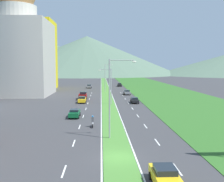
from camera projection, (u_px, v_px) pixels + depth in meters
ground_plane at (119, 158)px, 26.37m from camera, size 600.00×600.00×0.00m
grass_median at (106, 94)px, 86.04m from camera, size 3.20×240.00×0.06m
grass_verge_right at (168, 94)px, 86.90m from camera, size 24.00×240.00×0.06m
lane_dash_left_2 at (64, 171)px, 22.99m from camera, size 0.16×2.80×0.01m
lane_dash_left_3 at (74, 143)px, 31.35m from camera, size 0.16×2.80×0.01m
lane_dash_left_4 at (80, 127)px, 39.71m from camera, size 0.16×2.80×0.01m
lane_dash_left_5 at (83, 116)px, 48.07m from camera, size 0.16×2.80×0.01m
lane_dash_left_6 at (86, 109)px, 56.43m from camera, size 0.16×2.80×0.01m
lane_dash_left_7 at (88, 103)px, 64.79m from camera, size 0.16×2.80×0.01m
lane_dash_left_8 at (89, 99)px, 73.15m from camera, size 0.16×2.80×0.01m
lane_dash_left_9 at (91, 96)px, 81.51m from camera, size 0.16×2.80×0.01m
lane_dash_left_10 at (92, 93)px, 89.87m from camera, size 0.16×2.80×0.01m
lane_dash_right_2 at (177, 169)px, 23.42m from camera, size 0.16×2.80×0.01m
lane_dash_right_3 at (157, 142)px, 31.78m from camera, size 0.16×2.80×0.01m
lane_dash_right_4 at (146, 126)px, 40.14m from camera, size 0.16×2.80×0.01m
lane_dash_right_5 at (138, 116)px, 48.50m from camera, size 0.16×2.80×0.01m
lane_dash_right_6 at (132, 108)px, 56.86m from camera, size 0.16×2.80×0.01m
lane_dash_right_7 at (128, 103)px, 65.22m from camera, size 0.16×2.80×0.01m
lane_dash_right_8 at (125, 99)px, 73.58m from camera, size 0.16×2.80×0.01m
lane_dash_right_9 at (123, 95)px, 81.94m from camera, size 0.16×2.80×0.01m
lane_dash_right_10 at (121, 93)px, 90.30m from camera, size 0.16×2.80×0.01m
edge_line_median_left at (101, 94)px, 85.97m from camera, size 0.16×240.00×0.01m
edge_line_median_right at (112, 94)px, 86.11m from camera, size 0.16×240.00×0.01m
domed_building at (18, 47)px, 82.00m from camera, size 19.97×19.97×37.38m
midrise_colored at (33, 55)px, 104.23m from camera, size 16.71×16.71×27.33m
hill_far_left at (50, 58)px, 291.94m from camera, size 124.93×124.93×37.30m
hill_far_center at (87, 55)px, 293.99m from camera, size 205.75×205.75×42.97m
street_lamp_near at (112, 93)px, 32.83m from camera, size 3.48×0.31×10.20m
street_lamp_mid at (110, 84)px, 62.54m from camera, size 3.23×0.28×8.64m
street_lamp_far at (106, 76)px, 92.09m from camera, size 2.75×0.37×10.00m
car_0 at (127, 92)px, 84.38m from camera, size 2.03×4.39×1.53m
car_2 at (165, 177)px, 20.03m from camera, size 2.01×4.20×1.53m
car_3 at (75, 113)px, 47.14m from camera, size 1.91×4.61×1.50m
car_4 at (120, 85)px, 118.47m from camera, size 1.90×4.29×1.56m
car_5 at (135, 100)px, 65.34m from camera, size 1.88×4.39×1.43m
car_6 at (82, 100)px, 65.80m from camera, size 1.99×4.64×1.63m
car_8 at (89, 86)px, 109.70m from camera, size 1.96×4.76×1.51m
pickup_truck_0 at (83, 96)px, 72.56m from camera, size 2.18×5.40×2.00m
motorcycle_rider at (93, 122)px, 39.56m from camera, size 0.36×2.00×1.80m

